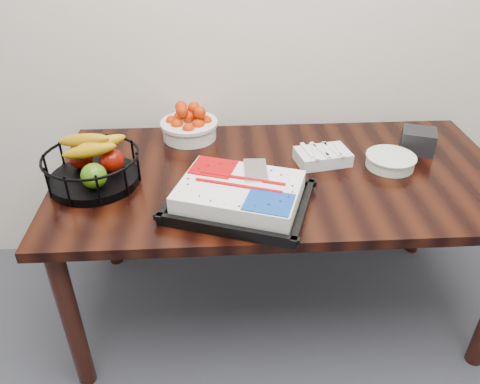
{
  "coord_description": "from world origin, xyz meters",
  "views": [
    {
      "loc": [
        -0.26,
        0.39,
        1.71
      ],
      "look_at": [
        -0.18,
        1.74,
        0.83
      ],
      "focal_mm": 35.0,
      "sensor_mm": 36.0,
      "label": 1
    }
  ],
  "objects": [
    {
      "name": "napkin_box",
      "position": [
        0.61,
        2.15,
        0.8
      ],
      "size": [
        0.17,
        0.16,
        0.1
      ],
      "primitive_type": "cube",
      "rotation": [
        0.0,
        0.0,
        -0.36
      ],
      "color": "black",
      "rests_on": "table"
    },
    {
      "name": "fork_bag",
      "position": [
        0.18,
        2.07,
        0.78
      ],
      "size": [
        0.24,
        0.18,
        0.06
      ],
      "color": "silver",
      "rests_on": "table"
    },
    {
      "name": "cake_tray",
      "position": [
        -0.18,
        1.77,
        0.79
      ],
      "size": [
        0.58,
        0.51,
        0.1
      ],
      "color": "black",
      "rests_on": "table"
    },
    {
      "name": "fruit_basket",
      "position": [
        -0.73,
        1.96,
        0.83
      ],
      "size": [
        0.36,
        0.36,
        0.19
      ],
      "color": "black",
      "rests_on": "table"
    },
    {
      "name": "plate_stack",
      "position": [
        0.45,
        2.02,
        0.78
      ],
      "size": [
        0.2,
        0.2,
        0.05
      ],
      "color": "white",
      "rests_on": "table"
    },
    {
      "name": "table",
      "position": [
        0.0,
        2.0,
        0.66
      ],
      "size": [
        1.8,
        0.9,
        0.75
      ],
      "color": "black",
      "rests_on": "ground"
    },
    {
      "name": "tangerine_bowl",
      "position": [
        -0.38,
        2.33,
        0.82
      ],
      "size": [
        0.26,
        0.26,
        0.16
      ],
      "color": "white",
      "rests_on": "table"
    }
  ]
}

